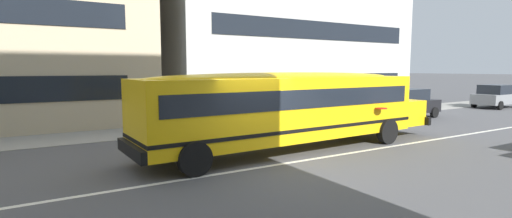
{
  "coord_description": "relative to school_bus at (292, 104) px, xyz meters",
  "views": [
    {
      "loc": [
        -5.43,
        -8.73,
        2.77
      ],
      "look_at": [
        0.26,
        0.71,
        1.58
      ],
      "focal_mm": 26.17,
      "sensor_mm": 36.0,
      "label": 1
    }
  ],
  "objects": [
    {
      "name": "parked_car_black_by_hydrant",
      "position": [
        10.64,
        3.43,
        -0.73
      ],
      "size": [
        3.93,
        1.95,
        1.64
      ],
      "rotation": [
        0.0,
        0.0,
        0.02
      ],
      "color": "black",
      "rests_on": "ground_plane"
    },
    {
      "name": "ground_plane",
      "position": [
        -2.11,
        -1.43,
        -1.58
      ],
      "size": [
        400.0,
        400.0,
        0.0
      ],
      "primitive_type": "plane",
      "color": "#4C4C4F"
    },
    {
      "name": "school_bus",
      "position": [
        0.0,
        0.0,
        0.0
      ],
      "size": [
        11.94,
        2.88,
        2.65
      ],
      "rotation": [
        0.0,
        0.0,
        0.04
      ],
      "color": "yellow",
      "rests_on": "ground_plane"
    },
    {
      "name": "sidewalk_far",
      "position": [
        -2.11,
        6.3,
        -1.57
      ],
      "size": [
        120.0,
        3.0,
        0.01
      ],
      "primitive_type": "cube",
      "color": "gray",
      "rests_on": "ground_plane"
    },
    {
      "name": "lane_centreline",
      "position": [
        -2.11,
        -1.43,
        -1.57
      ],
      "size": [
        110.0,
        0.16,
        0.01
      ],
      "primitive_type": "cube",
      "color": "silver",
      "rests_on": "ground_plane"
    },
    {
      "name": "parked_car_grey_end_of_row",
      "position": [
        20.76,
        3.67,
        -0.73
      ],
      "size": [
        3.96,
        1.99,
        1.64
      ],
      "rotation": [
        0.0,
        0.0,
        0.03
      ],
      "color": "gray",
      "rests_on": "ground_plane"
    }
  ]
}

